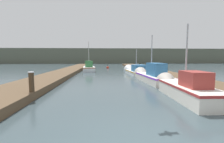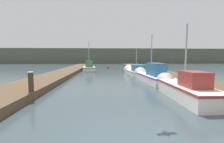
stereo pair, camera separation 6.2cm
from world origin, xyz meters
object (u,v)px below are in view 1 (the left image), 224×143
Objects in this scene: fishing_boat_0 at (183,88)px; mooring_piling_0 at (32,86)px; mooring_piling_1 at (137,67)px; fishing_boat_3 at (89,68)px; channel_buoy at (108,68)px; fishing_boat_1 at (150,75)px; fishing_boat_2 at (135,71)px.

fishing_boat_0 is 7.48m from mooring_piling_0.
mooring_piling_0 is 17.26m from mooring_piling_1.
fishing_boat_3 is 6.70m from channel_buoy.
fishing_boat_0 is 4.61× the size of mooring_piling_1.
mooring_piling_1 is (7.23, -0.07, 0.06)m from fishing_boat_3.
mooring_piling_0 is at bearing -147.99° from fishing_boat_1.
fishing_boat_1 is 9.15m from mooring_piling_0.
fishing_boat_3 is (-5.98, 4.10, 0.13)m from fishing_boat_2.
fishing_boat_2 reaches higher than channel_buoy.
mooring_piling_0 reaches higher than mooring_piling_1.
fishing_boat_2 is (-0.16, 10.85, -0.11)m from fishing_boat_0.
channel_buoy is (4.33, 21.03, -0.55)m from mooring_piling_0.
fishing_boat_1 is at bearing -92.46° from fishing_boat_2.
fishing_boat_2 is 4.91× the size of mooring_piling_0.
fishing_boat_2 is 1.40× the size of fishing_boat_3.
channel_buoy is at bearing 97.86° from fishing_boat_1.
fishing_boat_1 reaches higher than fishing_boat_2.
channel_buoy is at bearing 102.60° from fishing_boat_2.
mooring_piling_0 is (-1.34, -15.04, 0.20)m from fishing_boat_3.
fishing_boat_1 reaches higher than mooring_piling_0.
mooring_piling_1 is (1.10, 14.88, 0.08)m from fishing_boat_0.
fishing_boat_1 is at bearing -63.72° from fishing_boat_3.
mooring_piling_1 is at bearing 80.05° from fishing_boat_1.
fishing_boat_2 is 6.19× the size of mooring_piling_1.
fishing_boat_2 is at bearing 88.05° from fishing_boat_1.
fishing_boat_1 is 11.51m from fishing_boat_3.
fishing_boat_3 is at bearing -116.56° from channel_buoy.
fishing_boat_3 is at bearing 118.75° from fishing_boat_1.
fishing_boat_3 is 4.43× the size of mooring_piling_1.
fishing_boat_0 is 16.16m from fishing_boat_3.
fishing_boat_1 is 1.24× the size of fishing_boat_3.
mooring_piling_1 is at bearing 68.80° from fishing_boat_2.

